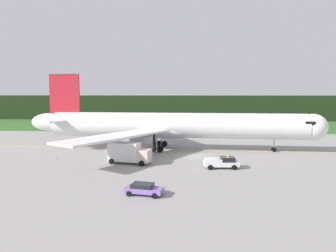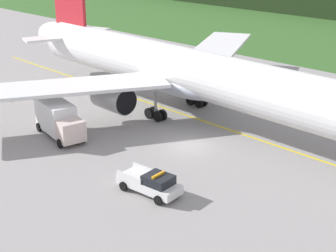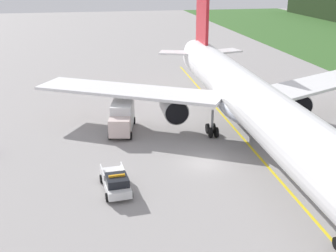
# 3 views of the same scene
# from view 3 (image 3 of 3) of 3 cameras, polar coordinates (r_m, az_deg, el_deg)

# --- Properties ---
(ground) EXTENTS (320.00, 320.00, 0.00)m
(ground) POSITION_cam_3_polar(r_m,az_deg,el_deg) (44.93, 4.62, -4.77)
(ground) COLOR gray
(taxiway_centerline_main) EXTENTS (81.77, 2.91, 0.01)m
(taxiway_centerline_main) POSITION_cam_3_polar(r_m,az_deg,el_deg) (50.06, 10.29, -2.39)
(taxiway_centerline_main) COLOR yellow
(taxiway_centerline_main) RESTS_ON ground
(airliner) EXTENTS (60.60, 47.77, 15.58)m
(airliner) POSITION_cam_3_polar(r_m,az_deg,el_deg) (49.24, 10.31, 3.29)
(airliner) COLOR white
(airliner) RESTS_ON ground
(ops_pickup_truck) EXTENTS (5.44, 2.62, 1.94)m
(ops_pickup_truck) POSITION_cam_3_polar(r_m,az_deg,el_deg) (39.37, -6.70, -7.12)
(ops_pickup_truck) COLOR silver
(ops_pickup_truck) RESTS_ON ground
(catering_truck) EXTENTS (7.27, 3.81, 3.59)m
(catering_truck) POSITION_cam_3_polar(r_m,az_deg,el_deg) (53.09, -5.89, 1.23)
(catering_truck) COLOR beige
(catering_truck) RESTS_ON ground
(taxiway_edge_light_west) EXTENTS (0.12, 0.12, 0.36)m
(taxiway_edge_light_west) POSITION_cam_3_polar(r_m,az_deg,el_deg) (66.39, -5.04, 3.60)
(taxiway_edge_light_west) COLOR yellow
(taxiway_edge_light_west) RESTS_ON ground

